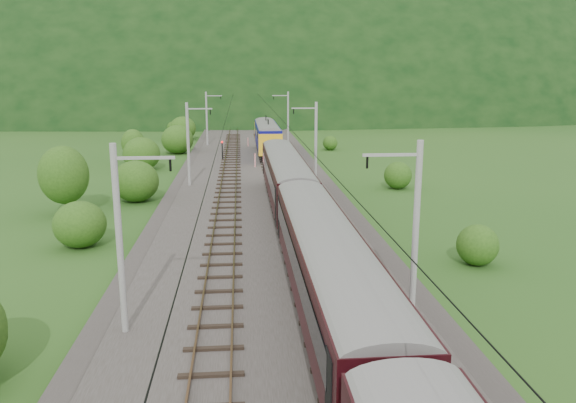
{
  "coord_description": "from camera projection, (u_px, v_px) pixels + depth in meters",
  "views": [
    {
      "loc": [
        -1.19,
        -22.48,
        10.97
      ],
      "look_at": [
        1.92,
        14.0,
        2.6
      ],
      "focal_mm": 35.0,
      "sensor_mm": 36.0,
      "label": 1
    }
  ],
  "objects": [
    {
      "name": "ground",
      "position": [
        271.0,
        332.0,
        24.38
      ],
      "size": [
        600.0,
        600.0,
        0.0
      ],
      "primitive_type": "plane",
      "color": "#204A17",
      "rests_on": "ground"
    },
    {
      "name": "railbed",
      "position": [
        262.0,
        256.0,
        34.06
      ],
      "size": [
        14.0,
        220.0,
        0.3
      ],
      "primitive_type": "cube",
      "color": "#38332D",
      "rests_on": "ground"
    },
    {
      "name": "track_left",
      "position": [
        222.0,
        254.0,
        33.81
      ],
      "size": [
        2.4,
        220.0,
        0.27
      ],
      "color": "brown",
      "rests_on": "railbed"
    },
    {
      "name": "track_right",
      "position": [
        301.0,
        251.0,
        34.21
      ],
      "size": [
        2.4,
        220.0,
        0.27
      ],
      "color": "brown",
      "rests_on": "railbed"
    },
    {
      "name": "catenary_left",
      "position": [
        189.0,
        142.0,
        53.95
      ],
      "size": [
        2.54,
        192.28,
        8.0
      ],
      "color": "gray",
      "rests_on": "railbed"
    },
    {
      "name": "catenary_right",
      "position": [
        315.0,
        141.0,
        54.97
      ],
      "size": [
        2.54,
        192.28,
        8.0
      ],
      "color": "gray",
      "rests_on": "railbed"
    },
    {
      "name": "overhead_wires",
      "position": [
        261.0,
        142.0,
        32.51
      ],
      "size": [
        4.83,
        198.0,
        0.03
      ],
      "color": "black",
      "rests_on": "ground"
    },
    {
      "name": "mountain_main",
      "position": [
        242.0,
        96.0,
        276.93
      ],
      "size": [
        504.0,
        360.0,
        244.0
      ],
      "primitive_type": "ellipsoid",
      "color": "black",
      "rests_on": "ground"
    },
    {
      "name": "mountain_ridge",
      "position": [
        21.0,
        94.0,
        305.83
      ],
      "size": [
        336.0,
        280.0,
        132.0
      ],
      "primitive_type": "ellipsoid",
      "color": "black",
      "rests_on": "ground"
    },
    {
      "name": "train",
      "position": [
        399.0,
        402.0,
        13.15
      ],
      "size": [
        2.89,
        137.26,
        5.02
      ],
      "color": "black",
      "rests_on": "ground"
    },
    {
      "name": "hazard_post_near",
      "position": [
        248.0,
        142.0,
        84.05
      ],
      "size": [
        0.14,
        0.14,
        1.31
      ],
      "primitive_type": "cylinder",
      "color": "red",
      "rests_on": "railbed"
    },
    {
      "name": "hazard_post_far",
      "position": [
        255.0,
        160.0,
        65.44
      ],
      "size": [
        0.17,
        0.17,
        1.57
      ],
      "primitive_type": "cylinder",
      "color": "red",
      "rests_on": "railbed"
    },
    {
      "name": "signal",
      "position": [
        222.0,
        149.0,
        70.45
      ],
      "size": [
        0.27,
        0.27,
        2.43
      ],
      "color": "black",
      "rests_on": "railbed"
    },
    {
      "name": "vegetation_left",
      "position": [
        78.0,
        197.0,
        40.91
      ],
      "size": [
        13.08,
        142.32,
        5.84
      ],
      "color": "#264C14",
      "rests_on": "ground"
    },
    {
      "name": "vegetation_right",
      "position": [
        493.0,
        266.0,
        29.4
      ],
      "size": [
        6.71,
        101.82,
        2.41
      ],
      "color": "#264C14",
      "rests_on": "ground"
    }
  ]
}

